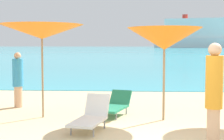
% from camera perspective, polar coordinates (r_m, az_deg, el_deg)
% --- Properties ---
extents(ground_plane, '(50.00, 100.00, 0.30)m').
position_cam_1_polar(ground_plane, '(16.35, 5.70, -2.88)').
color(ground_plane, beige).
extents(ocean_water, '(650.00, 440.00, 0.02)m').
position_cam_1_polar(ocean_water, '(233.51, 3.95, 3.75)').
color(ocean_water, '#38B7CC').
rests_on(ocean_water, ground_plane).
extents(umbrella_1, '(2.20, 2.20, 2.39)m').
position_cam_1_polar(umbrella_1, '(8.82, -11.75, 6.32)').
color(umbrella_1, '#9E7F59').
rests_on(umbrella_1, ground_plane).
extents(umbrella_2, '(2.03, 2.03, 2.29)m').
position_cam_1_polar(umbrella_2, '(8.41, 8.82, 5.21)').
color(umbrella_2, '#9E7F59').
rests_on(umbrella_2, ground_plane).
extents(lounge_chair_3, '(0.84, 1.42, 0.73)m').
position_cam_1_polar(lounge_chair_3, '(7.50, -3.58, -7.79)').
color(lounge_chair_3, white).
rests_on(lounge_chair_3, ground_plane).
extents(lounge_chair_4, '(0.99, 1.48, 0.61)m').
position_cam_1_polar(lounge_chair_4, '(9.03, 0.39, -5.96)').
color(lounge_chair_4, '#268C66').
rests_on(lounge_chair_4, ground_plane).
extents(beachgoer_1, '(0.31, 0.31, 1.91)m').
position_cam_1_polar(beachgoer_1, '(6.33, 16.83, -3.53)').
color(beachgoer_1, '#DBAA84').
rests_on(beachgoer_1, ground_plane).
extents(beachgoer_2, '(0.32, 0.32, 1.65)m').
position_cam_1_polar(beachgoer_2, '(10.49, -15.59, -1.35)').
color(beachgoer_2, '#DBAA84').
rests_on(beachgoer_2, ground_plane).
extents(cruise_ship, '(57.18, 22.32, 23.62)m').
position_cam_1_polar(cruise_ship, '(247.57, 13.80, 5.79)').
color(cruise_ship, white).
rests_on(cruise_ship, ocean_water).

